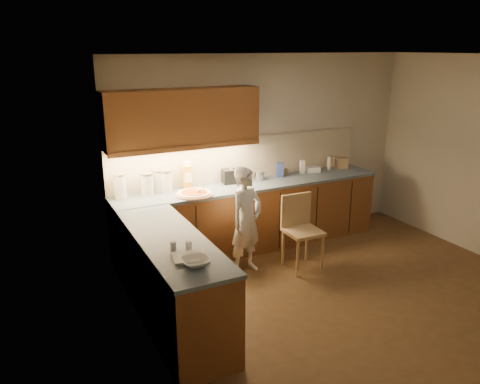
{
  "coord_description": "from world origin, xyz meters",
  "views": [
    {
      "loc": [
        -3.22,
        -3.63,
        2.68
      ],
      "look_at": [
        -0.8,
        1.2,
        1.0
      ],
      "focal_mm": 35.0,
      "sensor_mm": 36.0,
      "label": 1
    }
  ],
  "objects_px": {
    "oil_jug": "(187,176)",
    "toaster": "(233,176)",
    "pizza_on_board": "(194,193)",
    "child": "(246,221)",
    "wooden_chair": "(300,226)"
  },
  "relations": [
    {
      "from": "wooden_chair",
      "to": "oil_jug",
      "type": "distance_m",
      "value": 1.58
    },
    {
      "from": "pizza_on_board",
      "to": "child",
      "type": "xyz_separation_m",
      "value": [
        0.46,
        -0.5,
        -0.27
      ]
    },
    {
      "from": "oil_jug",
      "to": "toaster",
      "type": "xyz_separation_m",
      "value": [
        0.64,
        -0.04,
        -0.07
      ]
    },
    {
      "from": "child",
      "to": "toaster",
      "type": "xyz_separation_m",
      "value": [
        0.21,
        0.78,
        0.35
      ]
    },
    {
      "from": "pizza_on_board",
      "to": "oil_jug",
      "type": "distance_m",
      "value": 0.34
    },
    {
      "from": "child",
      "to": "toaster",
      "type": "height_order",
      "value": "child"
    },
    {
      "from": "pizza_on_board",
      "to": "toaster",
      "type": "distance_m",
      "value": 0.73
    },
    {
      "from": "child",
      "to": "wooden_chair",
      "type": "relative_size",
      "value": 1.44
    },
    {
      "from": "wooden_chair",
      "to": "oil_jug",
      "type": "height_order",
      "value": "oil_jug"
    },
    {
      "from": "pizza_on_board",
      "to": "wooden_chair",
      "type": "height_order",
      "value": "pizza_on_board"
    },
    {
      "from": "pizza_on_board",
      "to": "wooden_chair",
      "type": "distance_m",
      "value": 1.38
    },
    {
      "from": "oil_jug",
      "to": "toaster",
      "type": "relative_size",
      "value": 1.11
    },
    {
      "from": "pizza_on_board",
      "to": "child",
      "type": "relative_size",
      "value": 0.35
    },
    {
      "from": "child",
      "to": "oil_jug",
      "type": "height_order",
      "value": "child"
    },
    {
      "from": "wooden_chair",
      "to": "oil_jug",
      "type": "relative_size",
      "value": 2.61
    }
  ]
}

